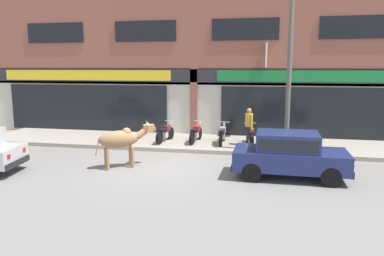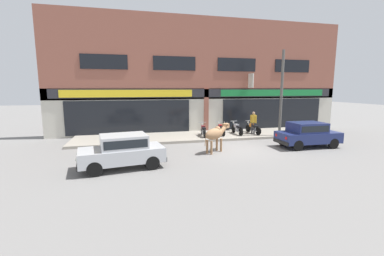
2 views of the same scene
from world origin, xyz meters
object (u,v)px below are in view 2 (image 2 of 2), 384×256
at_px(car_1, 123,150).
at_px(cow, 215,134).
at_px(motorcycle_2, 237,129).
at_px(motorcycle_3, 253,128).
at_px(car_0, 307,133).
at_px(motorcycle_1, 221,129).
at_px(pedestrian, 253,120).
at_px(motorcycle_0, 203,130).
at_px(utility_pole, 281,93).

bearing_deg(car_1, cow, 19.43).
bearing_deg(motorcycle_2, motorcycle_3, -1.71).
xyz_separation_m(cow, car_0, (5.63, -0.09, -0.19)).
distance_m(cow, motorcycle_1, 4.54).
xyz_separation_m(motorcycle_2, pedestrian, (1.15, -0.20, 0.60)).
bearing_deg(cow, car_1, -160.57).
bearing_deg(motorcycle_1, motorcycle_2, -3.76).
bearing_deg(pedestrian, motorcycle_0, 178.77).
bearing_deg(car_1, motorcycle_2, 36.34).
distance_m(motorcycle_1, motorcycle_2, 1.20).
relative_size(motorcycle_3, pedestrian, 1.13).
xyz_separation_m(cow, pedestrian, (4.18, 3.86, 0.14)).
bearing_deg(motorcycle_3, motorcycle_0, -178.77).
relative_size(motorcycle_0, motorcycle_1, 1.00).
height_order(motorcycle_1, pedestrian, pedestrian).
distance_m(motorcycle_2, motorcycle_3, 1.23).
height_order(car_0, motorcycle_2, car_0).
relative_size(car_0, motorcycle_3, 2.01).
xyz_separation_m(pedestrian, utility_pole, (1.52, -0.99, 1.92)).
relative_size(car_1, motorcycle_3, 2.08).
bearing_deg(car_1, motorcycle_0, 47.00).
height_order(car_0, motorcycle_3, car_0).
xyz_separation_m(car_1, motorcycle_0, (5.24, 5.62, -0.26)).
distance_m(motorcycle_0, pedestrian, 3.76).
bearing_deg(motorcycle_3, motorcycle_2, 178.29).
height_order(cow, motorcycle_1, cow).
distance_m(car_0, car_1, 10.53).
bearing_deg(car_0, motorcycle_1, 132.01).
bearing_deg(utility_pole, pedestrian, 146.94).
bearing_deg(car_0, motorcycle_3, 108.50).
distance_m(cow, utility_pole, 6.70).
height_order(car_0, motorcycle_0, car_0).
distance_m(car_1, pedestrian, 10.53).
xyz_separation_m(car_0, pedestrian, (-1.46, 3.95, 0.33)).
bearing_deg(motorcycle_3, utility_pole, -38.70).
relative_size(cow, utility_pole, 0.32).
height_order(motorcycle_1, motorcycle_3, same).
bearing_deg(car_1, motorcycle_3, 32.25).
distance_m(cow, motorcycle_2, 5.08).
height_order(car_0, utility_pole, utility_pole).
height_order(car_1, motorcycle_3, car_1).
distance_m(motorcycle_3, utility_pole, 3.11).
xyz_separation_m(cow, utility_pole, (5.69, 2.87, 2.06)).
xyz_separation_m(motorcycle_3, utility_pole, (1.43, -1.15, 2.51)).
height_order(car_1, motorcycle_1, car_1).
height_order(motorcycle_3, utility_pole, utility_pole).
bearing_deg(motorcycle_1, car_0, -47.99).
bearing_deg(motorcycle_0, utility_pole, -11.53).
bearing_deg(car_0, utility_pole, 88.89).
xyz_separation_m(car_1, motorcycle_3, (9.03, 5.70, -0.26)).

